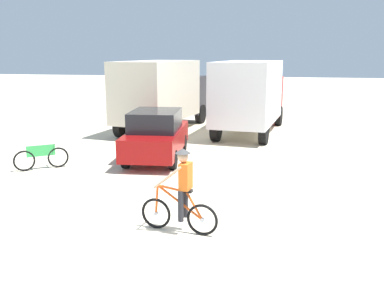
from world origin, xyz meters
The scene contains 6 objects.
ground_plane centered at (0.00, 0.00, 0.00)m, with size 120.00×120.00×0.00m, color beige.
box_truck_cream_rv centered at (-2.84, 11.50, 1.87)m, with size 3.34×7.02×3.35m.
box_truck_avon_van centered at (1.36, 11.54, 1.87)m, with size 3.13×6.98×3.35m.
sedan_parked centered at (-1.54, 5.82, 0.88)m, with size 2.13×4.34×1.76m.
cyclist_orange_shirt centered at (0.70, -0.17, 0.85)m, with size 1.72×0.54×1.82m.
bicycle_spare centered at (-4.84, 3.82, 0.40)m, with size 1.41×1.10×0.97m.
Camera 1 is at (2.57, -8.44, 3.72)m, focal length 40.04 mm.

